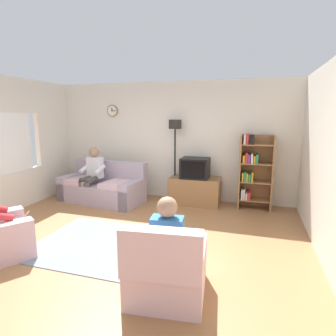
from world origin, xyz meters
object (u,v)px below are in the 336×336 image
(tv_stand, at_px, (195,191))
(armchair_near_bookshelf, at_px, (167,271))
(floor_lamp, at_px, (175,138))
(couch, at_px, (103,188))
(tv, at_px, (195,168))
(person_in_right_armchair, at_px, (169,240))
(bookshelf, at_px, (253,170))
(person_on_couch, at_px, (92,172))

(tv_stand, distance_m, armchair_near_bookshelf, 3.30)
(floor_lamp, bearing_deg, tv_stand, -11.42)
(couch, bearing_deg, armchair_near_bookshelf, -49.68)
(tv, distance_m, floor_lamp, 0.81)
(person_in_right_armchair, bearing_deg, bookshelf, 75.33)
(armchair_near_bookshelf, bearing_deg, person_on_couch, 133.56)
(couch, relative_size, bookshelf, 1.26)
(couch, relative_size, armchair_near_bookshelf, 2.07)
(person_on_couch, xyz_separation_m, person_in_right_armchair, (2.60, -2.66, -0.09))
(armchair_near_bookshelf, bearing_deg, person_in_right_armchair, 96.47)
(tv_stand, xyz_separation_m, armchair_near_bookshelf, (0.37, -3.28, -0.01))
(tv_stand, distance_m, person_in_right_armchair, 3.23)
(couch, height_order, tv, tv)
(armchair_near_bookshelf, bearing_deg, tv_stand, 96.47)
(couch, bearing_deg, person_in_right_armchair, -48.91)
(bookshelf, relative_size, armchair_near_bookshelf, 1.64)
(person_in_right_armchair, bearing_deg, tv, 96.52)
(tv_stand, bearing_deg, bookshelf, 3.32)
(tv_stand, relative_size, tv, 1.83)
(tv, bearing_deg, person_on_couch, -167.21)
(tv_stand, height_order, bookshelf, bookshelf)
(tv, relative_size, floor_lamp, 0.32)
(tv, height_order, person_on_couch, person_on_couch)
(bookshelf, height_order, person_on_couch, bookshelf)
(floor_lamp, bearing_deg, person_on_couch, -160.15)
(floor_lamp, xyz_separation_m, person_in_right_armchair, (0.85, -3.29, -0.85))
(floor_lamp, bearing_deg, bookshelf, -0.96)
(armchair_near_bookshelf, bearing_deg, bookshelf, 75.87)
(tv_stand, distance_m, bookshelf, 1.33)
(tv_stand, bearing_deg, floor_lamp, 168.58)
(floor_lamp, distance_m, armchair_near_bookshelf, 3.68)
(tv_stand, distance_m, person_on_couch, 2.34)
(tv, distance_m, person_in_right_armchair, 3.20)
(bookshelf, height_order, armchair_near_bookshelf, bookshelf)
(couch, relative_size, person_on_couch, 1.61)
(tv_stand, relative_size, person_on_couch, 0.89)
(tv, bearing_deg, tv_stand, 90.00)
(armchair_near_bookshelf, relative_size, person_in_right_armchair, 0.86)
(bookshelf, bearing_deg, person_in_right_armchair, -104.67)
(bookshelf, distance_m, armchair_near_bookshelf, 3.50)
(couch, distance_m, tv, 2.15)
(couch, xyz_separation_m, person_in_right_armchair, (2.42, -2.77, 0.29))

